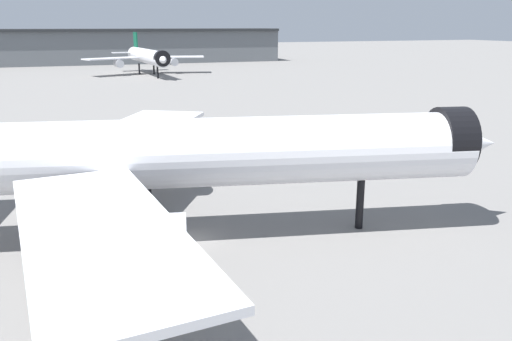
# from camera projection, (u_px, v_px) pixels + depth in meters

# --- Properties ---
(ground) EXTENTS (900.00, 900.00, 0.00)m
(ground) POSITION_uv_depth(u_px,v_px,m) (188.00, 241.00, 43.04)
(ground) COLOR slate
(airliner_near_gate) EXTENTS (55.92, 50.09, 16.27)m
(airliner_near_gate) POSITION_uv_depth(u_px,v_px,m) (170.00, 155.00, 41.71)
(airliner_near_gate) COLOR white
(airliner_near_gate) RESTS_ON ground
(airliner_far_taxiway) EXTENTS (43.93, 48.27, 14.49)m
(airliner_far_taxiway) POSITION_uv_depth(u_px,v_px,m) (147.00, 57.00, 182.30)
(airliner_far_taxiway) COLOR white
(airliner_far_taxiway) RESTS_ON ground
(terminal_building) EXTENTS (232.76, 35.15, 27.71)m
(terminal_building) POSITION_uv_depth(u_px,v_px,m) (17.00, 47.00, 225.45)
(terminal_building) COLOR slate
(terminal_building) RESTS_ON ground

